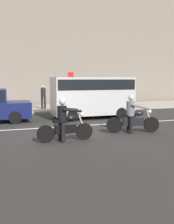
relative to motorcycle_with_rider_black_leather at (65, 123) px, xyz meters
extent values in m
plane|color=#282828|center=(0.43, 1.82, -0.64)|extent=(80.00, 80.00, 0.00)
cube|color=#99968E|center=(0.43, 9.82, -0.57)|extent=(40.00, 4.40, 0.14)
cube|color=slate|center=(0.43, 13.22, 5.57)|extent=(40.00, 1.40, 12.43)
cube|color=silver|center=(0.20, 2.72, -0.64)|extent=(18.00, 0.14, 0.01)
cylinder|color=black|center=(0.73, 0.01, -0.33)|extent=(0.62, 0.13, 0.62)
cylinder|color=black|center=(-0.70, -0.01, -0.33)|extent=(0.62, 0.13, 0.62)
cylinder|color=silver|center=(0.61, 0.01, 0.06)|extent=(0.38, 0.06, 0.84)
cube|color=black|center=(0.01, 0.00, -0.19)|extent=(0.80, 0.29, 0.32)
ellipsoid|color=black|center=(0.23, 0.00, 0.19)|extent=(0.48, 0.25, 0.22)
cube|color=black|center=(-0.17, 0.00, 0.09)|extent=(0.52, 0.25, 0.10)
cylinder|color=silver|center=(0.55, 0.01, 0.45)|extent=(0.05, 0.70, 0.04)
sphere|color=silver|center=(0.63, 0.01, 0.31)|extent=(0.17, 0.17, 0.17)
cylinder|color=silver|center=(-0.29, 0.15, -0.31)|extent=(0.70, 0.08, 0.07)
cylinder|color=black|center=(-0.12, -0.20, -0.29)|extent=(0.15, 0.15, 0.71)
cylinder|color=black|center=(-0.13, 0.20, -0.29)|extent=(0.15, 0.15, 0.71)
cylinder|color=black|center=(-0.11, 0.00, 0.36)|extent=(0.35, 0.35, 0.55)
cylinder|color=black|center=(0.23, -0.22, 0.49)|extent=(0.67, 0.10, 0.17)
cylinder|color=black|center=(0.22, 0.22, 0.49)|extent=(0.67, 0.10, 0.17)
sphere|color=tan|center=(-0.09, 0.00, 0.76)|extent=(0.20, 0.20, 0.20)
sphere|color=#B7B7BC|center=(-0.09, 0.00, 0.79)|extent=(0.25, 0.25, 0.25)
cylinder|color=black|center=(3.82, 0.38, -0.32)|extent=(0.66, 0.26, 0.65)
cylinder|color=black|center=(2.27, 0.72, -0.32)|extent=(0.66, 0.26, 0.65)
cylinder|color=silver|center=(3.71, 0.40, 0.03)|extent=(0.35, 0.13, 0.75)
cube|color=black|center=(3.05, 0.55, -0.18)|extent=(0.91, 0.46, 0.32)
ellipsoid|color=black|center=(3.26, 0.50, 0.17)|extent=(0.52, 0.34, 0.22)
cube|color=black|center=(2.87, 0.59, 0.07)|extent=(0.56, 0.35, 0.10)
cylinder|color=silver|center=(3.65, 0.42, 0.37)|extent=(0.19, 0.69, 0.04)
sphere|color=silver|center=(3.73, 0.40, 0.23)|extent=(0.17, 0.17, 0.17)
cylinder|color=silver|center=(2.79, 0.77, -0.30)|extent=(0.70, 0.22, 0.07)
cylinder|color=black|center=(2.87, 0.38, -0.30)|extent=(0.18, 0.18, 0.69)
cylinder|color=black|center=(2.95, 0.77, -0.30)|extent=(0.18, 0.18, 0.69)
cylinder|color=slate|center=(2.93, 0.57, 0.37)|extent=(0.41, 0.41, 0.60)
cylinder|color=slate|center=(3.24, 0.28, 0.46)|extent=(0.76, 0.25, 0.27)
cylinder|color=slate|center=(3.34, 0.71, 0.46)|extent=(0.76, 0.25, 0.27)
sphere|color=tan|center=(2.95, 0.57, 0.79)|extent=(0.20, 0.20, 0.20)
sphere|color=#B7B7BC|center=(2.95, 0.57, 0.82)|extent=(0.25, 0.25, 0.25)
cube|color=#B2B5BA|center=(2.79, 4.94, 0.64)|extent=(4.53, 1.90, 2.08)
cube|color=black|center=(2.79, 4.94, 1.28)|extent=(4.39, 1.93, 0.56)
cylinder|color=black|center=(4.20, 4.94, -0.32)|extent=(0.64, 1.96, 0.64)
cylinder|color=black|center=(1.39, 4.94, -0.32)|extent=(0.64, 1.96, 0.64)
cylinder|color=black|center=(-1.52, 5.07, -0.32)|extent=(0.64, 1.82, 0.64)
cylinder|color=gray|center=(2.85, 9.93, 0.80)|extent=(0.08, 0.08, 2.61)
cube|color=red|center=(2.85, 9.90, 1.86)|extent=(0.44, 0.03, 0.44)
cylinder|color=black|center=(0.54, 9.10, -0.09)|extent=(0.14, 0.14, 0.82)
cylinder|color=black|center=(0.74, 9.10, -0.09)|extent=(0.14, 0.14, 0.82)
cylinder|color=black|center=(0.64, 9.10, 0.63)|extent=(0.34, 0.34, 0.62)
sphere|color=tan|center=(0.64, 9.10, 1.05)|extent=(0.21, 0.21, 0.21)
camera|label=1|loc=(-2.13, -8.93, 1.61)|focal=41.36mm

